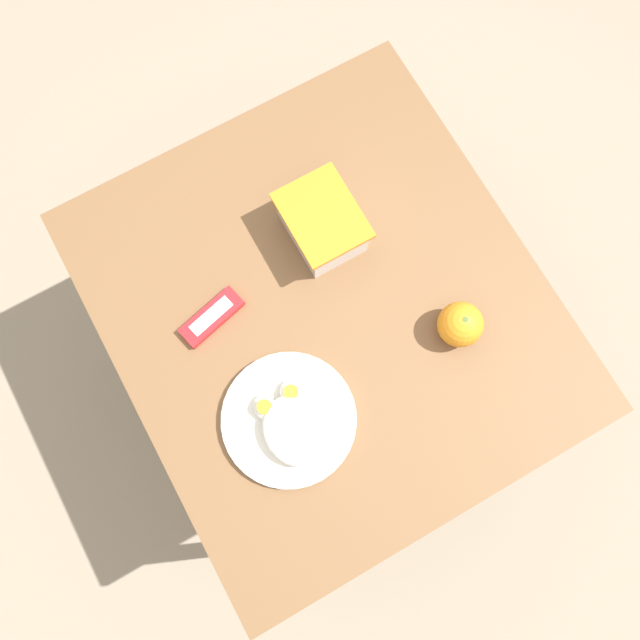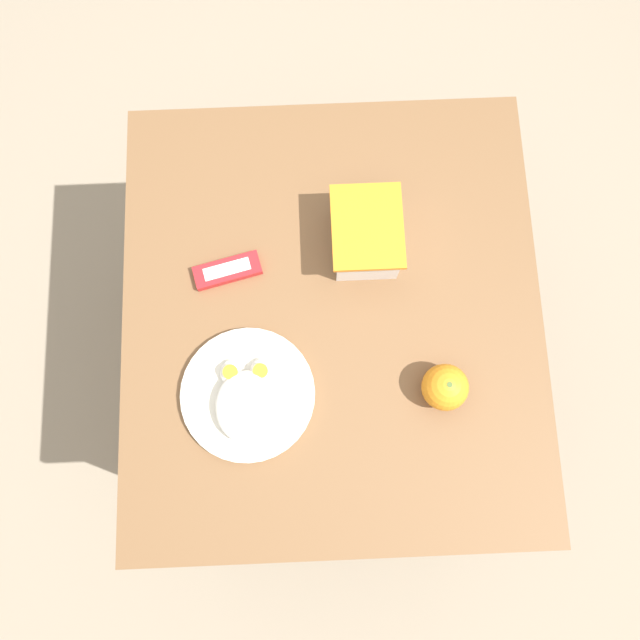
{
  "view_description": "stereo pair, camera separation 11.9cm",
  "coord_description": "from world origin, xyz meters",
  "px_view_note": "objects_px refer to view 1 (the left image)",
  "views": [
    {
      "loc": [
        0.24,
        -0.15,
        1.97
      ],
      "look_at": [
        0.02,
        -0.03,
        0.81
      ],
      "focal_mm": 35.0,
      "sensor_mm": 36.0,
      "label": 1
    },
    {
      "loc": [
        0.27,
        -0.04,
        1.97
      ],
      "look_at": [
        0.02,
        -0.03,
        0.81
      ],
      "focal_mm": 35.0,
      "sensor_mm": 36.0,
      "label": 2
    }
  ],
  "objects_px": {
    "orange_fruit": "(460,324)",
    "candy_bar": "(212,317)",
    "rice_plate": "(290,422)",
    "food_container": "(322,225)"
  },
  "relations": [
    {
      "from": "food_container",
      "to": "orange_fruit",
      "type": "relative_size",
      "value": 1.95
    },
    {
      "from": "rice_plate",
      "to": "candy_bar",
      "type": "bearing_deg",
      "value": -171.81
    },
    {
      "from": "food_container",
      "to": "rice_plate",
      "type": "bearing_deg",
      "value": -38.25
    },
    {
      "from": "rice_plate",
      "to": "orange_fruit",
      "type": "bearing_deg",
      "value": 90.14
    },
    {
      "from": "orange_fruit",
      "to": "rice_plate",
      "type": "height_order",
      "value": "orange_fruit"
    },
    {
      "from": "orange_fruit",
      "to": "rice_plate",
      "type": "relative_size",
      "value": 0.34
    },
    {
      "from": "orange_fruit",
      "to": "candy_bar",
      "type": "distance_m",
      "value": 0.48
    },
    {
      "from": "food_container",
      "to": "rice_plate",
      "type": "height_order",
      "value": "food_container"
    },
    {
      "from": "rice_plate",
      "to": "candy_bar",
      "type": "relative_size",
      "value": 1.82
    },
    {
      "from": "orange_fruit",
      "to": "candy_bar",
      "type": "xyz_separation_m",
      "value": [
        -0.25,
        -0.4,
        -0.03
      ]
    }
  ]
}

